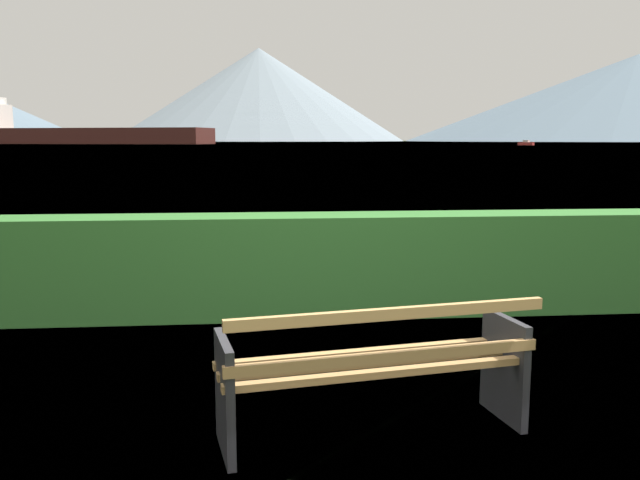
{
  "coord_description": "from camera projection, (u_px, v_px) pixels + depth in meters",
  "views": [
    {
      "loc": [
        -0.67,
        -3.85,
        1.79
      ],
      "look_at": [
        0.0,
        3.5,
        0.68
      ],
      "focal_mm": 37.52,
      "sensor_mm": 36.0,
      "label": 1
    }
  ],
  "objects": [
    {
      "name": "park_bench",
      "position": [
        375.0,
        369.0,
        4.0
      ],
      "size": [
        1.95,
        0.9,
        0.87
      ],
      "color": "tan",
      "rests_on": "ground_plane"
    },
    {
      "name": "water_surface",
      "position": [
        260.0,
        143.0,
        306.93
      ],
      "size": [
        620.0,
        620.0,
        0.0
      ],
      "primitive_type": "plane",
      "color": "#7A99A8",
      "rests_on": "ground_plane"
    },
    {
      "name": "cargo_ship_large",
      "position": [
        40.0,
        130.0,
        252.55
      ],
      "size": [
        115.45,
        52.75,
        17.95
      ],
      "color": "#471E19",
      "rests_on": "water_surface"
    },
    {
      "name": "hedge_row",
      "position": [
        326.0,
        265.0,
        6.87
      ],
      "size": [
        9.6,
        0.6,
        1.03
      ],
      "primitive_type": "cube",
      "color": "#387A33",
      "rests_on": "ground_plane"
    },
    {
      "name": "sailboat_mid",
      "position": [
        526.0,
        143.0,
        195.24
      ],
      "size": [
        3.96,
        4.5,
        1.47
      ],
      "color": "#B2332D",
      "rests_on": "water_surface"
    },
    {
      "name": "distant_hills",
      "position": [
        385.0,
        98.0,
        560.43
      ],
      "size": [
        916.96,
        383.47,
        79.29
      ],
      "color": "slate",
      "rests_on": "ground_plane"
    },
    {
      "name": "ground_plane",
      "position": [
        371.0,
        433.0,
        4.12
      ],
      "size": [
        1400.0,
        1400.0,
        0.0
      ],
      "primitive_type": "plane",
      "color": "#4C6B33"
    }
  ]
}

